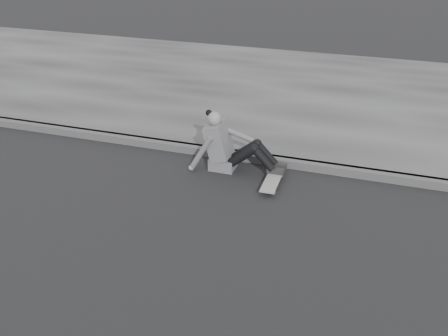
# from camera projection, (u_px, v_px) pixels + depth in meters

# --- Properties ---
(ground) EXTENTS (80.00, 80.00, 0.00)m
(ground) POSITION_uv_depth(u_px,v_px,m) (212.00, 270.00, 5.28)
(ground) COLOR black
(ground) RESTS_ON ground
(curb) EXTENTS (24.00, 0.16, 0.12)m
(curb) POSITION_uv_depth(u_px,v_px,m) (269.00, 160.00, 7.42)
(curb) COLOR #444444
(curb) RESTS_ON ground
(sidewalk) EXTENTS (24.00, 6.00, 0.12)m
(sidewalk) POSITION_uv_depth(u_px,v_px,m) (303.00, 94.00, 9.96)
(sidewalk) COLOR #3D3D3D
(sidewalk) RESTS_ON ground
(skateboard) EXTENTS (0.20, 0.78, 0.09)m
(skateboard) POSITION_uv_depth(u_px,v_px,m) (273.00, 180.00, 6.87)
(skateboard) COLOR #AAAAA4
(skateboard) RESTS_ON ground
(seated_woman) EXTENTS (1.38, 0.46, 0.88)m
(seated_woman) POSITION_uv_depth(u_px,v_px,m) (228.00, 146.00, 7.14)
(seated_woman) COLOR #565759
(seated_woman) RESTS_ON ground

